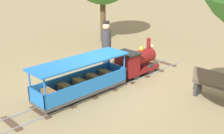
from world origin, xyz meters
name	(u,v)px	position (x,y,z in m)	size (l,w,h in m)	color
ground_plane	(107,87)	(0.00, 0.00, 0.00)	(60.00, 60.00, 0.00)	#8C7A56
track	(107,86)	(0.00, -0.02, 0.02)	(0.75, 6.40, 0.04)	gray
locomotive	(136,61)	(0.00, 1.18, 0.48)	(0.71, 1.45, 1.06)	maroon
passenger_car	(81,82)	(0.00, -0.92, 0.42)	(0.81, 2.70, 0.97)	#3F3F3F
conductor_person	(106,42)	(-0.97, 0.88, 0.96)	(0.30, 0.30, 1.62)	#282D47
park_bench	(219,86)	(2.60, 1.34, 0.42)	(1.32, 0.47, 0.82)	brown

